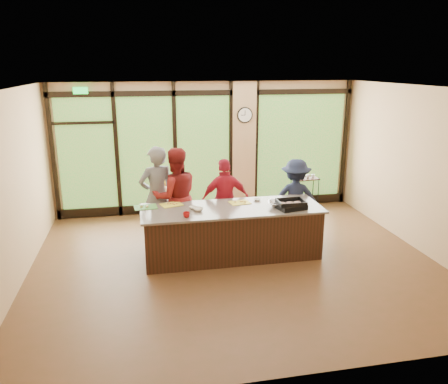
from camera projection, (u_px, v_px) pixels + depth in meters
name	position (u px, v px, depth m)	size (l,w,h in m)	color
floor	(235.00, 262.00, 7.71)	(7.00, 7.00, 0.00)	#543A1D
ceiling	(236.00, 88.00, 6.86)	(7.00, 7.00, 0.00)	white
back_wall	(207.00, 148.00, 10.11)	(7.00, 7.00, 0.00)	tan
left_wall	(11.00, 191.00, 6.64)	(6.00, 6.00, 0.00)	tan
right_wall	(423.00, 171.00, 7.93)	(6.00, 6.00, 0.00)	tan
window_wall	(215.00, 152.00, 10.13)	(6.90, 0.12, 3.00)	tan
island_base	(232.00, 233.00, 7.86)	(3.10, 1.00, 0.88)	black
countertop	(232.00, 209.00, 7.74)	(3.20, 1.10, 0.04)	slate
wall_clock	(245.00, 115.00, 9.93)	(0.36, 0.04, 0.36)	black
cook_left	(157.00, 196.00, 8.28)	(0.70, 0.46, 1.92)	slate
cook_midleft	(176.00, 197.00, 8.30)	(0.91, 0.71, 1.88)	maroon
cook_midright	(225.00, 200.00, 8.49)	(0.96, 0.40, 1.64)	#A91A2D
cook_right	(295.00, 198.00, 8.71)	(1.02, 0.59, 1.58)	#181E35
roasting_pan	(291.00, 206.00, 7.66)	(0.48, 0.37, 0.09)	black
mixing_bowl	(278.00, 204.00, 7.78)	(0.36, 0.36, 0.09)	silver
cutting_board_left	(146.00, 207.00, 7.73)	(0.40, 0.30, 0.01)	#418C33
cutting_board_center	(171.00, 205.00, 7.87)	(0.37, 0.28, 0.01)	yellow
cutting_board_right	(240.00, 203.00, 7.99)	(0.36, 0.27, 0.01)	yellow
prep_bowl_near	(198.00, 209.00, 7.54)	(0.17, 0.17, 0.05)	white
prep_bowl_mid	(193.00, 208.00, 7.66)	(0.13, 0.13, 0.04)	white
prep_bowl_far	(257.00, 200.00, 8.13)	(0.13, 0.13, 0.03)	white
red_ramekin	(186.00, 215.00, 7.22)	(0.12, 0.12, 0.09)	#9F0F12
flower_stand	(164.00, 211.00, 9.24)	(0.37, 0.37, 0.74)	black
flower_vase	(163.00, 189.00, 9.11)	(0.24, 0.24, 0.25)	#937650
bar_cart	(304.00, 189.00, 10.40)	(0.66, 0.42, 0.85)	black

